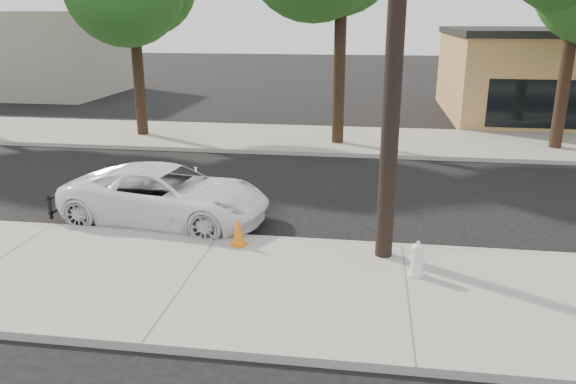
# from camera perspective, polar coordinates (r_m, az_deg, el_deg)

# --- Properties ---
(ground) EXTENTS (120.00, 120.00, 0.00)m
(ground) POSITION_cam_1_polar(r_m,az_deg,el_deg) (14.56, -4.83, -1.80)
(ground) COLOR black
(ground) RESTS_ON ground
(near_sidewalk) EXTENTS (90.00, 4.40, 0.15)m
(near_sidewalk) POSITION_cam_1_polar(r_m,az_deg,el_deg) (10.72, -10.10, -8.95)
(near_sidewalk) COLOR gray
(near_sidewalk) RESTS_ON ground
(far_sidewalk) EXTENTS (90.00, 5.00, 0.15)m
(far_sidewalk) POSITION_cam_1_polar(r_m,az_deg,el_deg) (22.60, 0.06, 5.46)
(far_sidewalk) COLOR gray
(far_sidewalk) RESTS_ON ground
(curb_near) EXTENTS (90.00, 0.12, 0.16)m
(curb_near) POSITION_cam_1_polar(r_m,az_deg,el_deg) (12.63, -6.99, -4.59)
(curb_near) COLOR #9E9B93
(curb_near) RESTS_ON ground
(building_far) EXTENTS (14.00, 8.00, 5.00)m
(building_far) POSITION_cam_1_polar(r_m,az_deg,el_deg) (40.71, -27.04, 12.45)
(building_far) COLOR gray
(building_far) RESTS_ON ground
(utility_pole) EXTENTS (1.40, 0.34, 9.00)m
(utility_pole) POSITION_cam_1_polar(r_m,az_deg,el_deg) (10.67, 10.94, 16.66)
(utility_pole) COLOR black
(utility_pole) RESTS_ON near_sidewalk
(police_cruiser) EXTENTS (5.18, 2.83, 1.38)m
(police_cruiser) POSITION_cam_1_polar(r_m,az_deg,el_deg) (13.77, -12.22, -0.28)
(police_cruiser) COLOR white
(police_cruiser) RESTS_ON ground
(fire_hydrant) EXTENTS (0.34, 0.31, 0.64)m
(fire_hydrant) POSITION_cam_1_polar(r_m,az_deg,el_deg) (10.77, 12.98, -6.76)
(fire_hydrant) COLOR silver
(fire_hydrant) RESTS_ON near_sidewalk
(traffic_cone) EXTENTS (0.41, 0.41, 0.62)m
(traffic_cone) POSITION_cam_1_polar(r_m,az_deg,el_deg) (11.89, -5.07, -4.02)
(traffic_cone) COLOR orange
(traffic_cone) RESTS_ON near_sidewalk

